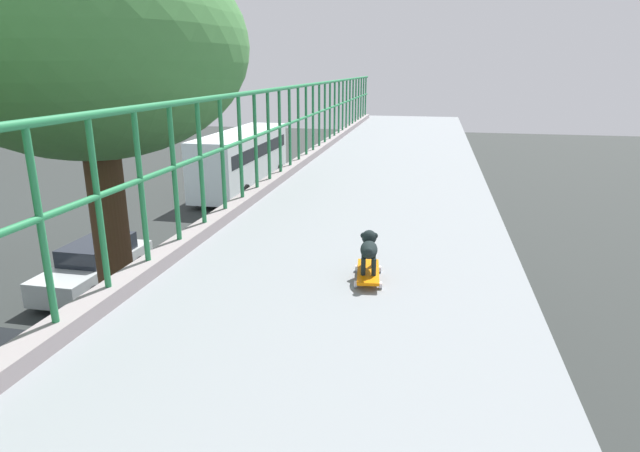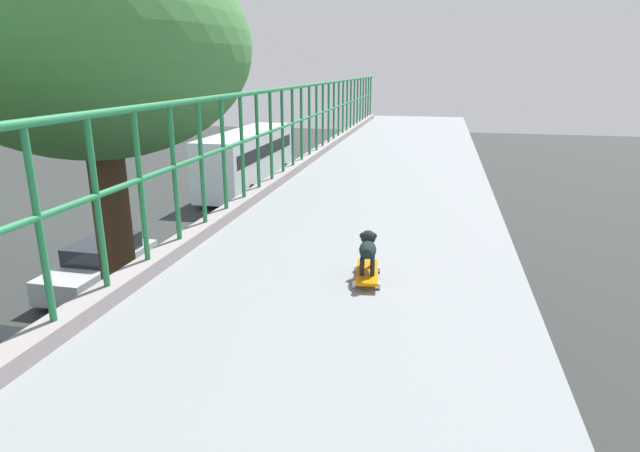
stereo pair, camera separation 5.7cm
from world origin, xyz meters
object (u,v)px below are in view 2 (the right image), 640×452
(car_blue_fifth, at_px, (139,317))
(small_dog, at_px, (368,248))
(toy_skateboard, at_px, (367,273))
(city_bus, at_px, (248,157))
(car_silver_sixth, at_px, (101,265))

(car_blue_fifth, relative_size, small_dog, 10.46)
(car_blue_fifth, bearing_deg, toy_skateboard, -46.69)
(city_bus, height_order, small_dog, small_dog)
(city_bus, distance_m, toy_skateboard, 27.08)
(car_silver_sixth, xyz_separation_m, small_dog, (9.99, -10.23, 4.80))
(city_bus, xyz_separation_m, toy_skateboard, (10.23, -24.84, 3.43))
(car_silver_sixth, relative_size, small_dog, 11.59)
(city_bus, relative_size, toy_skateboard, 19.22)
(small_dog, bearing_deg, city_bus, 112.41)
(car_blue_fifth, distance_m, small_dog, 11.02)
(toy_skateboard, relative_size, small_dog, 1.39)
(car_blue_fifth, bearing_deg, city_bus, 100.98)
(toy_skateboard, bearing_deg, small_dog, 95.13)
(car_silver_sixth, distance_m, toy_skateboard, 15.05)
(car_silver_sixth, bearing_deg, toy_skateboard, -45.77)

